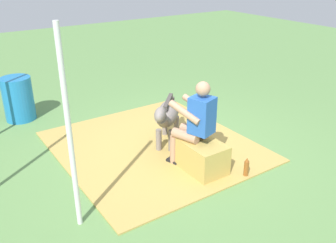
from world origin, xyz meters
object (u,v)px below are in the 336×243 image
object	(u,v)px
soda_bottle	(246,168)
water_barrel	(18,99)
person_seated	(195,121)
tent_pole_left	(69,134)
hay_bale	(202,157)
pony_standing	(167,115)

from	to	relation	value
soda_bottle	water_barrel	distance (m)	4.38
person_seated	soda_bottle	xyz separation A→B (m)	(-0.62, -0.45, -0.59)
water_barrel	tent_pole_left	world-z (taller)	tent_pole_left
hay_bale	water_barrel	xyz separation A→B (m)	(3.38, 1.66, 0.18)
water_barrel	soda_bottle	bearing A→B (deg)	-151.66
pony_standing	water_barrel	world-z (taller)	pony_standing
tent_pole_left	person_seated	bearing A→B (deg)	-82.19
person_seated	pony_standing	bearing A→B (deg)	-3.96
person_seated	water_barrel	distance (m)	3.63
person_seated	soda_bottle	distance (m)	0.96
person_seated	tent_pole_left	world-z (taller)	tent_pole_left
hay_bale	pony_standing	bearing A→B (deg)	-1.14
hay_bale	soda_bottle	bearing A→B (deg)	-138.28
person_seated	pony_standing	size ratio (longest dim) A/B	1.24
soda_bottle	person_seated	bearing A→B (deg)	35.82
hay_bale	water_barrel	size ratio (longest dim) A/B	0.82
hay_bale	tent_pole_left	size ratio (longest dim) A/B	0.29
person_seated	water_barrel	size ratio (longest dim) A/B	1.63
pony_standing	soda_bottle	xyz separation A→B (m)	(-1.39, -0.39, -0.40)
hay_bale	soda_bottle	world-z (taller)	hay_bale
soda_bottle	water_barrel	xyz separation A→B (m)	(3.84, 2.07, 0.26)
water_barrel	hay_bale	bearing A→B (deg)	-153.85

